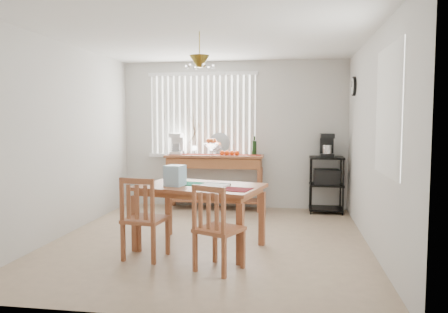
% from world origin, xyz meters
% --- Properties ---
extents(ground, '(4.00, 4.50, 0.01)m').
position_xyz_m(ground, '(0.00, 0.00, -0.01)').
color(ground, tan).
extents(room_shell, '(4.20, 4.70, 2.70)m').
position_xyz_m(room_shell, '(0.00, 0.02, 1.69)').
color(room_shell, beige).
rests_on(room_shell, ground).
extents(sideboard, '(1.70, 0.48, 0.96)m').
position_xyz_m(sideboard, '(-0.28, 1.99, 0.72)').
color(sideboard, '#975533').
rests_on(sideboard, ground).
extents(sideboard_items, '(1.62, 0.41, 0.73)m').
position_xyz_m(sideboard_items, '(-0.55, 2.00, 1.11)').
color(sideboard_items, maroon).
rests_on(sideboard_items, sideboard).
extents(wire_cart, '(0.56, 0.45, 0.95)m').
position_xyz_m(wire_cart, '(1.62, 1.99, 0.57)').
color(wire_cart, black).
rests_on(wire_cart, ground).
extents(cart_items, '(0.22, 0.27, 0.39)m').
position_xyz_m(cart_items, '(1.62, 2.00, 1.13)').
color(cart_items, black).
rests_on(cart_items, wire_cart).
extents(dining_table, '(1.62, 1.23, 0.77)m').
position_xyz_m(dining_table, '(-0.05, -0.36, 0.69)').
color(dining_table, '#975533').
rests_on(dining_table, ground).
extents(table_items, '(1.10, 0.75, 0.25)m').
position_xyz_m(table_items, '(-0.22, -0.45, 0.87)').
color(table_items, '#136D4B').
rests_on(table_items, dining_table).
extents(chair_left, '(0.49, 0.49, 0.93)m').
position_xyz_m(chair_left, '(-0.59, -0.86, 0.46)').
color(chair_left, '#975533').
rests_on(chair_left, ground).
extents(chair_right, '(0.56, 0.56, 0.91)m').
position_xyz_m(chair_right, '(0.29, -1.13, 0.45)').
color(chair_right, '#975533').
rests_on(chair_right, ground).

